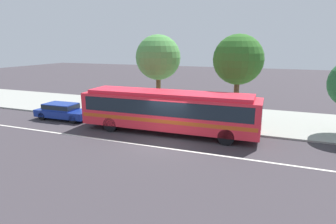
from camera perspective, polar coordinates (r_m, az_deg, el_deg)
The scene contains 10 objects.
ground_plane at distance 17.41m, azimuth -1.01°, elevation -6.21°, with size 120.00×120.00×0.00m, color #3A353A.
sidewalk_slab at distance 24.08m, azimuth 5.62°, elevation -0.53°, with size 60.00×8.00×0.12m, color #969790.
lane_stripe_center at distance 16.71m, azimuth -2.05°, elevation -7.06°, with size 56.00×0.16×0.01m, color silver.
transit_bus at distance 18.89m, azimuth 0.08°, elevation 0.57°, with size 12.03×2.80×2.82m.
sedan_behind_bus at distance 24.10m, azimuth -20.52°, elevation 0.30°, with size 4.51×1.85×1.29m.
pedestrian_waiting_near_sign at distance 21.51m, azimuth 9.82°, elevation 0.37°, with size 0.43×0.43×1.61m.
pedestrian_walking_along_curb at distance 23.00m, azimuth -4.16°, elevation 1.62°, with size 0.36×0.36×1.76m.
bus_stop_sign at distance 19.69m, azimuth 12.08°, elevation 0.98°, with size 0.08×0.44×2.47m.
street_tree_near_stop at distance 23.41m, azimuth -2.00°, elevation 10.88°, with size 3.65×3.65×6.54m.
street_tree_mid_block at distance 21.52m, azimuth 13.98°, elevation 10.15°, with size 3.66×3.66×6.50m.
Camera 1 is at (6.20, -15.17, 5.87)m, focal length 30.21 mm.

